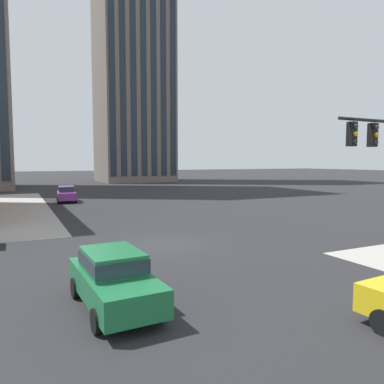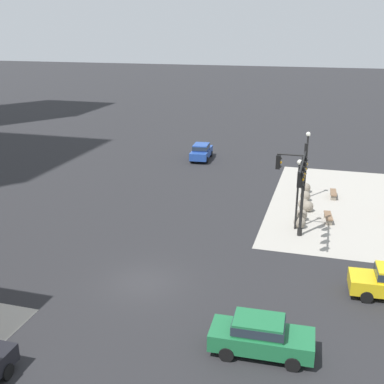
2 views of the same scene
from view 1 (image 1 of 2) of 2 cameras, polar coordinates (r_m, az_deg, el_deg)
name	(u,v)px [view 1 (image 1 of 2)]	position (r m, az deg, el deg)	size (l,w,h in m)	color
ground_plane	(164,244)	(19.23, -4.43, -8.10)	(320.00, 320.00, 0.00)	#262628
car_main_northbound_near	(113,277)	(11.21, -12.10, -12.75)	(2.04, 4.47, 1.68)	#1E6B3D
car_main_northbound_far	(66,193)	(41.11, -18.94, -0.19)	(2.17, 4.53, 1.68)	#7A3389
residential_tower_skyline_right	(132,10)	(87.03, -9.27, 26.17)	(14.90, 14.36, 72.27)	#70665B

